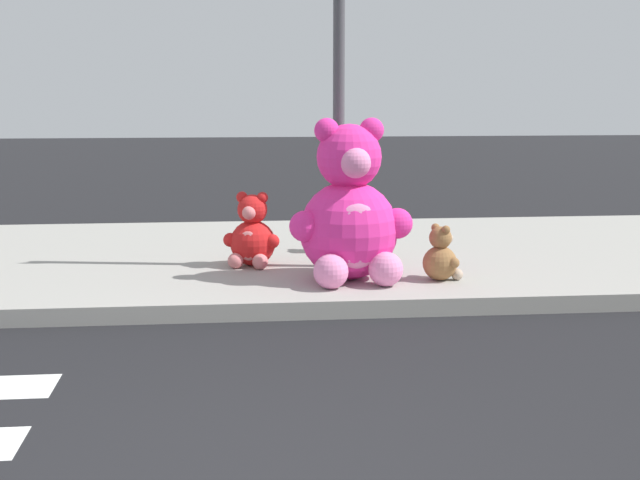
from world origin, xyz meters
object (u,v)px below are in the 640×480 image
(plush_red, at_px, (252,236))
(plush_brown, at_px, (441,258))
(plush_tan, at_px, (342,229))
(plush_pink_large, at_px, (350,216))
(sign_pole, at_px, (339,88))

(plush_red, height_order, plush_brown, plush_red)
(plush_tan, height_order, plush_brown, plush_tan)
(plush_red, distance_m, plush_brown, 1.85)
(plush_pink_large, bearing_deg, plush_tan, 85.62)
(sign_pole, height_order, plush_red, sign_pole)
(sign_pole, distance_m, plush_pink_large, 1.27)
(plush_pink_large, height_order, plush_red, plush_pink_large)
(plush_tan, bearing_deg, sign_pole, -100.06)
(sign_pole, xyz_separation_m, plush_pink_large, (0.03, -0.59, -1.12))
(sign_pole, distance_m, plush_tan, 1.64)
(plush_tan, distance_m, plush_brown, 1.60)
(sign_pole, bearing_deg, plush_pink_large, -87.13)
(sign_pole, xyz_separation_m, plush_red, (-0.82, 0.12, -1.41))
(plush_pink_large, relative_size, plush_brown, 2.86)
(sign_pole, xyz_separation_m, plush_tan, (0.13, 0.75, -1.46))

